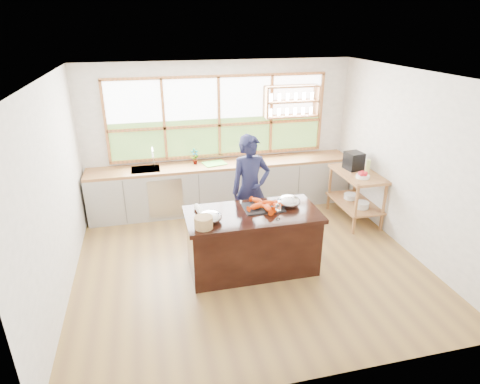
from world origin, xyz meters
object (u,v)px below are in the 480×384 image
object	(u,v)px
espresso_machine	(354,161)
wicker_basket	(204,222)
island	(252,241)
cook	(250,190)

from	to	relation	value
espresso_machine	wicker_basket	xyz separation A→B (m)	(-2.91, -1.56, -0.08)
island	cook	world-z (taller)	cook
island	wicker_basket	distance (m)	0.93
island	espresso_machine	world-z (taller)	espresso_machine
cook	espresso_machine	bearing A→B (deg)	7.18
island	wicker_basket	bearing A→B (deg)	-159.02
cook	wicker_basket	world-z (taller)	cook
cook	espresso_machine	xyz separation A→B (m)	(2.00, 0.45, 0.17)
island	espresso_machine	distance (m)	2.61
island	espresso_machine	size ratio (longest dim) A/B	5.96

